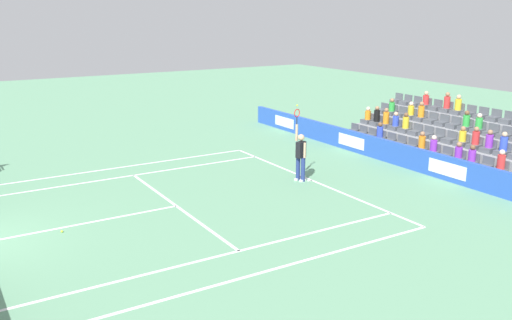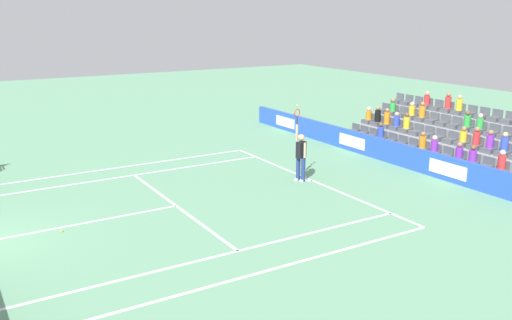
% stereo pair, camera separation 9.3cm
% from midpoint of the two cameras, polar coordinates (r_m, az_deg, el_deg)
% --- Properties ---
extents(line_baseline, '(10.97, 0.10, 0.01)m').
position_cam_midpoint_polar(line_baseline, '(20.77, 5.66, -2.09)').
color(line_baseline, white).
rests_on(line_baseline, ground).
extents(line_service, '(8.23, 0.10, 0.01)m').
position_cam_midpoint_polar(line_service, '(18.15, -8.39, -4.72)').
color(line_service, white).
rests_on(line_service, ground).
extents(line_centre_service, '(0.10, 6.40, 0.01)m').
position_cam_midpoint_polar(line_centre_service, '(17.26, -18.26, -6.40)').
color(line_centre_service, white).
rests_on(line_centre_service, ground).
extents(line_singles_sideline_left, '(0.10, 11.89, 0.01)m').
position_cam_midpoint_polar(line_singles_sideline_left, '(21.70, -13.79, -1.72)').
color(line_singles_sideline_left, white).
rests_on(line_singles_sideline_left, ground).
extents(line_singles_sideline_right, '(0.10, 11.89, 0.01)m').
position_cam_midpoint_polar(line_singles_sideline_right, '(14.51, -3.56, -9.77)').
color(line_singles_sideline_right, white).
rests_on(line_singles_sideline_right, ground).
extents(line_doubles_sideline_left, '(0.10, 11.89, 0.01)m').
position_cam_midpoint_polar(line_doubles_sideline_left, '(22.96, -14.85, -0.87)').
color(line_doubles_sideline_left, white).
rests_on(line_doubles_sideline_left, ground).
extents(line_doubles_sideline_right, '(0.10, 11.89, 0.01)m').
position_cam_midpoint_polar(line_doubles_sideline_right, '(13.43, -0.76, -11.88)').
color(line_doubles_sideline_right, white).
rests_on(line_doubles_sideline_right, ground).
extents(line_centre_mark, '(0.10, 0.20, 0.01)m').
position_cam_midpoint_polar(line_centre_mark, '(20.71, 5.44, -2.13)').
color(line_centre_mark, white).
rests_on(line_centre_mark, ground).
extents(sponsor_barrier, '(21.52, 0.22, 0.92)m').
position_cam_midpoint_polar(sponsor_barrier, '(23.44, 14.21, 0.65)').
color(sponsor_barrier, blue).
rests_on(sponsor_barrier, ground).
extents(tennis_player, '(0.54, 0.41, 2.85)m').
position_cam_midpoint_polar(tennis_player, '(20.42, 4.51, 0.52)').
color(tennis_player, navy).
rests_on(tennis_player, ground).
extents(stadium_stand, '(8.68, 3.80, 2.61)m').
position_cam_midpoint_polar(stadium_stand, '(25.51, 18.89, 1.98)').
color(stadium_stand, gray).
rests_on(stadium_stand, ground).
extents(loose_tennis_ball, '(0.07, 0.07, 0.07)m').
position_cam_midpoint_polar(loose_tennis_ball, '(16.82, -19.61, -6.98)').
color(loose_tennis_ball, '#D1E533').
rests_on(loose_tennis_ball, ground).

